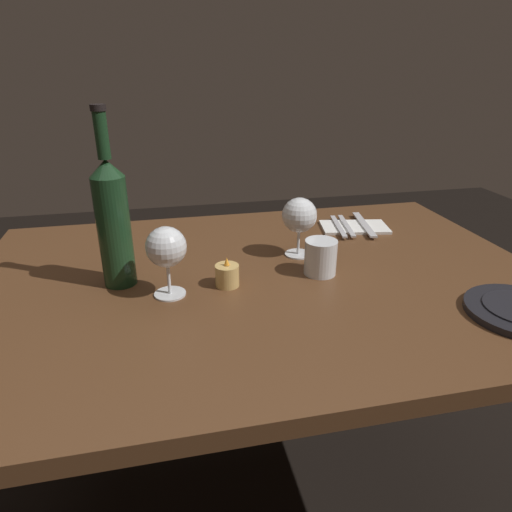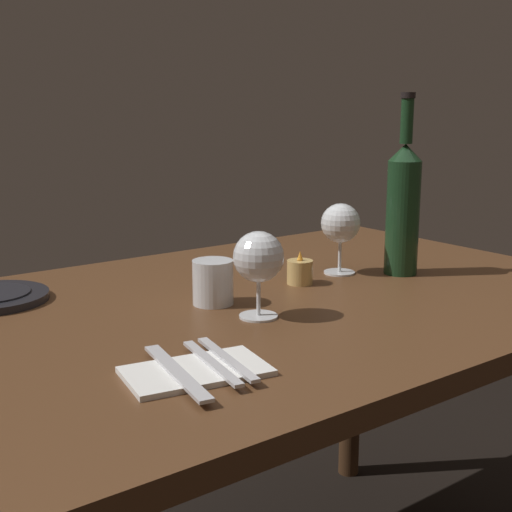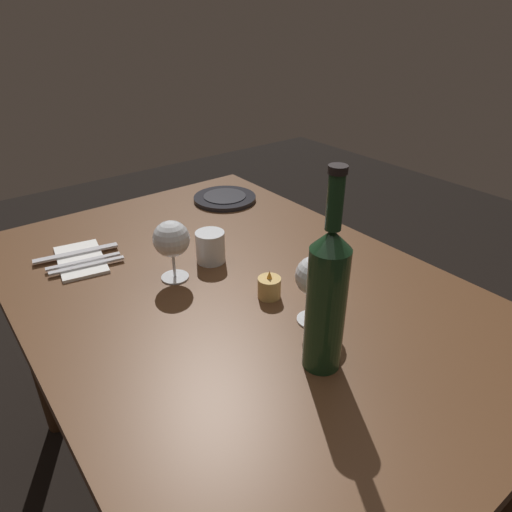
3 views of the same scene
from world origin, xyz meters
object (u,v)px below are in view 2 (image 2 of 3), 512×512
Objects in this scene: wine_glass_right at (259,258)px; folded_napkin at (196,371)px; wine_bottle at (403,205)px; wine_glass_left at (341,225)px; votive_candle at (300,273)px; table_knife at (176,372)px; water_tumbler at (213,284)px; fork_inner at (212,363)px; fork_outer at (227,359)px.

wine_glass_right reaches higher than folded_napkin.
wine_glass_left is at bearing -36.98° from wine_bottle.
votive_candle is 0.53m from table_knife.
votive_candle is at bearing -147.96° from table_knife.
water_tumbler is 0.32m from fork_inner.
votive_candle is 0.50m from folded_napkin.
table_knife is at bearing 32.04° from votive_candle.
fork_outer is (0.49, 0.30, -0.09)m from wine_glass_left.
wine_bottle reaches higher than table_knife.
fork_outer is at bearing 180.00° from fork_inner.
water_tumbler is 1.20× the size of votive_candle.
water_tumbler is at bearing -127.24° from folded_napkin.
fork_inner is at bearing 0.00° from fork_outer.
table_knife is at bearing 18.01° from wine_bottle.
wine_glass_left is 0.15m from votive_candle.
votive_candle is at bearing -142.71° from fork_outer.
fork_outer is at bearing 180.00° from table_knife.
wine_bottle is 0.46m from water_tumbler.
wine_glass_left is 1.01× the size of wine_glass_right.
votive_candle reaches higher than fork_outer.
wine_bottle reaches higher than votive_candle.
wine_bottle is at bearing -159.76° from fork_outer.
votive_candle is at bearing -146.15° from folded_napkin.
wine_glass_right is 0.31m from table_knife.
votive_candle reaches higher than fork_inner.
fork_outer is at bearing 20.24° from wine_bottle.
folded_napkin is (0.20, 0.27, -0.03)m from water_tumbler.
water_tumbler is at bearing 4.09° from votive_candle.
wine_glass_left is 0.63m from folded_napkin.
votive_candle is (-0.22, -0.02, -0.01)m from water_tumbler.
wine_glass_right is at bearing 24.15° from wine_glass_left.
wine_glass_right reaches higher than water_tumbler.
wine_glass_right is at bearing -141.90° from fork_inner.
wine_glass_left is 0.14m from wine_bottle.
wine_glass_left is 0.35m from wine_glass_right.
wine_glass_right is (0.32, 0.15, -0.00)m from wine_glass_left.
wine_bottle reaches higher than wine_glass_right.
water_tumbler is 0.22m from votive_candle.
water_tumbler is 0.38× the size of table_knife.
wine_glass_left is at bearing -151.29° from folded_napkin.
votive_candle is at bearing -144.50° from fork_inner.
water_tumbler is at bearing -5.90° from wine_bottle.
fork_inner and table_knife have the same top height.
wine_glass_left is at bearing -152.57° from table_knife.
folded_napkin is at bearing 28.71° from wine_glass_left.
wine_bottle is at bearing 164.85° from votive_candle.
wine_glass_right is 2.21× the size of votive_candle.
wine_glass_left is at bearing -148.90° from fork_outer.
folded_napkin is at bearing 34.78° from wine_glass_right.
wine_glass_left reaches higher than wine_glass_right.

